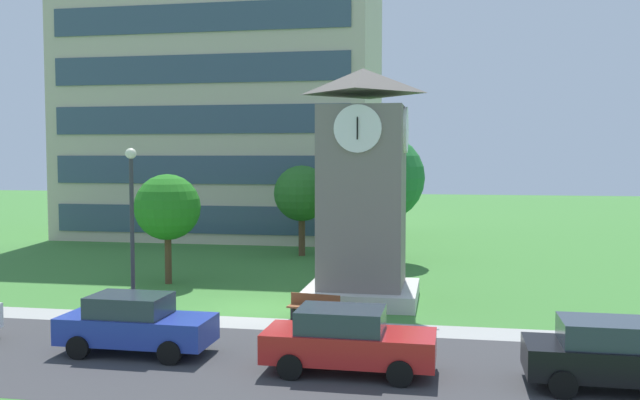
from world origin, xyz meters
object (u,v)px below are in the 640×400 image
at_px(tree_by_building, 302,194).
at_px(tree_near_tower, 381,178).
at_px(parked_car_blue, 135,324).
at_px(park_bench, 314,307).
at_px(clock_tower, 363,200).
at_px(tree_streetside, 168,207).
at_px(parked_car_red, 347,340).
at_px(street_lamp, 132,216).
at_px(parked_car_black, 612,354).

xyz_separation_m(tree_by_building, tree_near_tower, (4.65, -1.73, 0.98)).
bearing_deg(parked_car_blue, park_bench, 48.39).
height_order(clock_tower, tree_near_tower, clock_tower).
bearing_deg(tree_near_tower, park_bench, -94.69).
bearing_deg(tree_near_tower, tree_streetside, -138.20).
distance_m(tree_by_building, parked_car_red, 21.41).
bearing_deg(parked_car_blue, tree_streetside, 107.89).
height_order(tree_by_building, parked_car_red, tree_by_building).
relative_size(tree_streetside, tree_by_building, 0.95).
distance_m(clock_tower, tree_streetside, 9.17).
relative_size(tree_streetside, tree_near_tower, 0.71).
bearing_deg(tree_near_tower, clock_tower, -88.91).
distance_m(park_bench, street_lamp, 6.85).
distance_m(clock_tower, parked_car_red, 9.43).
bearing_deg(parked_car_red, tree_by_building, 104.98).
bearing_deg(tree_by_building, tree_streetside, -113.10).
height_order(clock_tower, parked_car_red, clock_tower).
relative_size(park_bench, tree_by_building, 0.36).
bearing_deg(park_bench, parked_car_black, -33.94).
distance_m(street_lamp, parked_car_black, 14.94).
bearing_deg(parked_car_blue, tree_by_building, 87.91).
bearing_deg(tree_streetside, tree_by_building, 66.90).
bearing_deg(tree_streetside, clock_tower, -13.40).
height_order(park_bench, street_lamp, street_lamp).
relative_size(tree_by_building, parked_car_red, 1.15).
height_order(street_lamp, parked_car_blue, street_lamp).
bearing_deg(parked_car_black, park_bench, 146.06).
relative_size(tree_by_building, tree_near_tower, 0.75).
xyz_separation_m(clock_tower, street_lamp, (-7.06, -5.22, -0.31)).
height_order(clock_tower, parked_car_blue, clock_tower).
distance_m(park_bench, parked_car_red, 5.82).
relative_size(park_bench, parked_car_blue, 0.42).
xyz_separation_m(tree_by_building, parked_car_red, (5.49, -20.52, -2.68)).
bearing_deg(tree_streetside, parked_car_black, -34.88).
bearing_deg(clock_tower, street_lamp, -143.52).
bearing_deg(tree_by_building, clock_tower, -67.43).
relative_size(parked_car_blue, parked_car_black, 1.04).
height_order(tree_by_building, parked_car_blue, tree_by_building).
bearing_deg(park_bench, tree_by_building, 103.32).
height_order(parked_car_red, parked_car_black, same).
distance_m(street_lamp, parked_car_red, 8.98).
bearing_deg(parked_car_red, clock_tower, 94.18).
bearing_deg(tree_near_tower, parked_car_blue, -106.52).
bearing_deg(street_lamp, parked_car_blue, -63.56).
bearing_deg(clock_tower, parked_car_blue, -124.11).
bearing_deg(parked_car_black, tree_near_tower, 111.06).
xyz_separation_m(tree_streetside, parked_car_blue, (3.34, -10.34, -2.53)).
bearing_deg(street_lamp, clock_tower, 36.48).
xyz_separation_m(park_bench, tree_streetside, (-7.62, 5.52, 2.93)).
height_order(street_lamp, tree_streetside, street_lamp).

